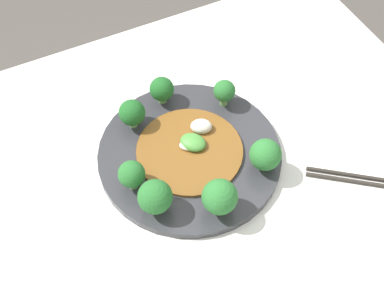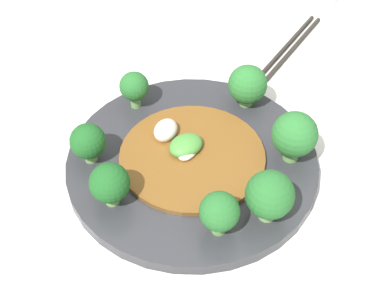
{
  "view_description": "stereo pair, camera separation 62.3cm",
  "coord_description": "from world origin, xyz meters",
  "px_view_note": "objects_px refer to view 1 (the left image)",
  "views": [
    {
      "loc": [
        0.23,
        0.45,
        1.51
      ],
      "look_at": [
        -0.0,
        -0.04,
        0.78
      ],
      "focal_mm": 50.0,
      "sensor_mm": 36.0,
      "label": 1
    },
    {
      "loc": [
        0.46,
        -0.07,
        1.25
      ],
      "look_at": [
        -0.0,
        -0.04,
        0.78
      ],
      "focal_mm": 50.0,
      "sensor_mm": 36.0,
      "label": 2
    }
  ],
  "objects_px": {
    "broccoli_northwest": "(265,155)",
    "broccoli_north": "(220,197)",
    "broccoli_east": "(132,175)",
    "chopsticks": "(366,180)",
    "broccoli_northeast": "(155,197)",
    "stirfry_center": "(193,147)",
    "broccoli_southwest": "(224,91)",
    "broccoli_southeast": "(132,113)",
    "plate": "(192,153)",
    "broccoli_south": "(162,89)"
  },
  "relations": [
    {
      "from": "chopsticks",
      "to": "broccoli_southwest",
      "type": "bearing_deg",
      "value": -60.43
    },
    {
      "from": "broccoli_north",
      "to": "broccoli_northeast",
      "type": "bearing_deg",
      "value": -27.13
    },
    {
      "from": "broccoli_northeast",
      "to": "chopsticks",
      "type": "height_order",
      "value": "broccoli_northeast"
    },
    {
      "from": "broccoli_southwest",
      "to": "chopsticks",
      "type": "xyz_separation_m",
      "value": [
        -0.14,
        0.25,
        -0.05
      ]
    },
    {
      "from": "chopsticks",
      "to": "broccoli_southeast",
      "type": "bearing_deg",
      "value": -41.61
    },
    {
      "from": "broccoli_east",
      "to": "chopsticks",
      "type": "bearing_deg",
      "value": 156.59
    },
    {
      "from": "stirfry_center",
      "to": "broccoli_northeast",
      "type": "bearing_deg",
      "value": 37.88
    },
    {
      "from": "broccoli_east",
      "to": "broccoli_south",
      "type": "height_order",
      "value": "broccoli_east"
    },
    {
      "from": "broccoli_east",
      "to": "broccoli_north",
      "type": "distance_m",
      "value": 0.15
    },
    {
      "from": "broccoli_northwest",
      "to": "chopsticks",
      "type": "height_order",
      "value": "broccoli_northwest"
    },
    {
      "from": "broccoli_southeast",
      "to": "broccoli_north",
      "type": "bearing_deg",
      "value": 104.02
    },
    {
      "from": "broccoli_northwest",
      "to": "stirfry_center",
      "type": "relative_size",
      "value": 0.33
    },
    {
      "from": "stirfry_center",
      "to": "chopsticks",
      "type": "distance_m",
      "value": 0.3
    },
    {
      "from": "chopsticks",
      "to": "broccoli_northeast",
      "type": "bearing_deg",
      "value": -16.0
    },
    {
      "from": "broccoli_east",
      "to": "broccoli_southwest",
      "type": "xyz_separation_m",
      "value": [
        -0.22,
        -0.09,
        -0.0
      ]
    },
    {
      "from": "plate",
      "to": "broccoli_northwest",
      "type": "height_order",
      "value": "broccoli_northwest"
    },
    {
      "from": "broccoli_north",
      "to": "chopsticks",
      "type": "bearing_deg",
      "value": 168.26
    },
    {
      "from": "broccoli_northeast",
      "to": "broccoli_north",
      "type": "xyz_separation_m",
      "value": [
        -0.09,
        0.05,
        0.0
      ]
    },
    {
      "from": "broccoli_northeast",
      "to": "broccoli_southwest",
      "type": "relative_size",
      "value": 1.2
    },
    {
      "from": "broccoli_east",
      "to": "broccoli_southwest",
      "type": "relative_size",
      "value": 1.04
    },
    {
      "from": "broccoli_northwest",
      "to": "broccoli_southeast",
      "type": "bearing_deg",
      "value": -47.97
    },
    {
      "from": "broccoli_east",
      "to": "broccoli_northwest",
      "type": "xyz_separation_m",
      "value": [
        -0.21,
        0.06,
        -0.0
      ]
    },
    {
      "from": "broccoli_east",
      "to": "stirfry_center",
      "type": "distance_m",
      "value": 0.13
    },
    {
      "from": "broccoli_northeast",
      "to": "broccoli_northwest",
      "type": "bearing_deg",
      "value": 178.81
    },
    {
      "from": "broccoli_east",
      "to": "chopsticks",
      "type": "relative_size",
      "value": 0.33
    },
    {
      "from": "stirfry_center",
      "to": "chopsticks",
      "type": "relative_size",
      "value": 1.08
    },
    {
      "from": "broccoli_southwest",
      "to": "broccoli_northwest",
      "type": "bearing_deg",
      "value": 87.8
    },
    {
      "from": "broccoli_southwest",
      "to": "broccoli_south",
      "type": "bearing_deg",
      "value": -29.57
    },
    {
      "from": "broccoli_east",
      "to": "broccoli_southeast",
      "type": "distance_m",
      "value": 0.13
    },
    {
      "from": "plate",
      "to": "broccoli_south",
      "type": "relative_size",
      "value": 5.81
    },
    {
      "from": "plate",
      "to": "chopsticks",
      "type": "height_order",
      "value": "plate"
    },
    {
      "from": "broccoli_north",
      "to": "chopsticks",
      "type": "xyz_separation_m",
      "value": [
        -0.25,
        0.05,
        -0.05
      ]
    },
    {
      "from": "broccoli_east",
      "to": "broccoli_southwest",
      "type": "bearing_deg",
      "value": -157.0
    },
    {
      "from": "chopsticks",
      "to": "plate",
      "type": "bearing_deg",
      "value": -36.27
    },
    {
      "from": "broccoli_southeast",
      "to": "broccoli_northwest",
      "type": "bearing_deg",
      "value": 132.03
    },
    {
      "from": "broccoli_northwest",
      "to": "broccoli_southeast",
      "type": "xyz_separation_m",
      "value": [
        0.16,
        -0.18,
        -0.0
      ]
    },
    {
      "from": "chopsticks",
      "to": "broccoli_east",
      "type": "bearing_deg",
      "value": -23.41
    },
    {
      "from": "broccoli_northwest",
      "to": "broccoli_north",
      "type": "bearing_deg",
      "value": 21.14
    },
    {
      "from": "stirfry_center",
      "to": "chopsticks",
      "type": "xyz_separation_m",
      "value": [
        -0.24,
        0.18,
        -0.02
      ]
    },
    {
      "from": "broccoli_southwest",
      "to": "stirfry_center",
      "type": "height_order",
      "value": "broccoli_southwest"
    },
    {
      "from": "plate",
      "to": "chopsticks",
      "type": "xyz_separation_m",
      "value": [
        -0.24,
        0.18,
        -0.0
      ]
    },
    {
      "from": "broccoli_northeast",
      "to": "stirfry_center",
      "type": "relative_size",
      "value": 0.36
    },
    {
      "from": "broccoli_east",
      "to": "broccoli_south",
      "type": "bearing_deg",
      "value": -128.82
    },
    {
      "from": "broccoli_northeast",
      "to": "broccoli_northwest",
      "type": "xyz_separation_m",
      "value": [
        -0.2,
        0.0,
        -0.0
      ]
    },
    {
      "from": "plate",
      "to": "broccoli_south",
      "type": "bearing_deg",
      "value": -90.61
    },
    {
      "from": "broccoli_northeast",
      "to": "broccoli_southwest",
      "type": "xyz_separation_m",
      "value": [
        -0.2,
        -0.15,
        -0.0
      ]
    },
    {
      "from": "stirfry_center",
      "to": "broccoli_north",
      "type": "bearing_deg",
      "value": 82.44
    },
    {
      "from": "plate",
      "to": "stirfry_center",
      "type": "xyz_separation_m",
      "value": [
        -0.0,
        -0.0,
        0.01
      ]
    },
    {
      "from": "broccoli_northeast",
      "to": "broccoli_southwest",
      "type": "distance_m",
      "value": 0.25
    },
    {
      "from": "plate",
      "to": "broccoli_southeast",
      "type": "xyz_separation_m",
      "value": [
        0.07,
        -0.1,
        0.04
      ]
    }
  ]
}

